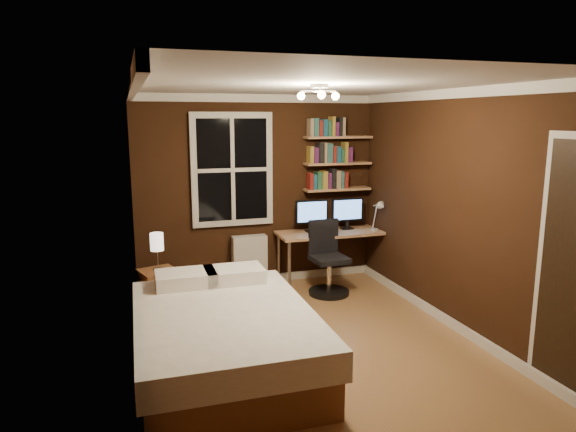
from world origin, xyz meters
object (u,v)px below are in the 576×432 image
object	(u,v)px
bed	(224,338)
nightstand	(159,291)
radiator	(250,261)
monitor_right	(347,214)
desk	(332,236)
office_chair	(328,267)
bedside_lamp	(157,252)
desk_lamp	(378,215)
monitor_left	(312,216)

from	to	relation	value
bed	nightstand	xyz separation A→B (m)	(-0.45, 1.63, -0.06)
radiator	monitor_right	world-z (taller)	monitor_right
desk	monitor_right	distance (m)	0.38
office_chair	nightstand	bearing A→B (deg)	176.29
bedside_lamp	nightstand	bearing A→B (deg)	0.00
desk_lamp	monitor_left	bearing A→B (deg)	163.52
radiator	monitor_left	distance (m)	1.02
bedside_lamp	monitor_right	world-z (taller)	monitor_right
bedside_lamp	monitor_right	size ratio (longest dim) A/B	0.96
desk	monitor_left	world-z (taller)	monitor_left
monitor_right	office_chair	xyz separation A→B (m)	(-0.47, -0.48, -0.57)
desk_lamp	office_chair	distance (m)	1.02
bed	office_chair	bearing A→B (deg)	45.51
monitor_left	office_chair	distance (m)	0.75
bedside_lamp	monitor_left	distance (m)	2.11
bed	office_chair	xyz separation A→B (m)	(1.64, 1.62, 0.05)
bed	bedside_lamp	size ratio (longest dim) A/B	4.85
nightstand	desk_lamp	bearing A→B (deg)	-12.41
bedside_lamp	office_chair	xyz separation A→B (m)	(2.09, -0.01, -0.36)
monitor_right	office_chair	world-z (taller)	monitor_right
desk_lamp	desk	bearing A→B (deg)	163.02
nightstand	bed	bearing A→B (deg)	-91.34
nightstand	monitor_right	world-z (taller)	monitor_right
monitor_right	bedside_lamp	bearing A→B (deg)	-169.63
monitor_left	office_chair	bearing A→B (deg)	-84.87
bedside_lamp	monitor_left	world-z (taller)	monitor_left
desk_lamp	nightstand	bearing A→B (deg)	-175.69
monitor_left	office_chair	world-z (taller)	monitor_left
bed	monitor_right	size ratio (longest dim) A/B	4.67
bed	monitor_right	world-z (taller)	monitor_right
radiator	monitor_left	xyz separation A→B (m)	(0.83, -0.11, 0.58)
nightstand	bedside_lamp	distance (m)	0.46
monitor_left	office_chair	xyz separation A→B (m)	(0.04, -0.48, -0.57)
bedside_lamp	monitor_right	distance (m)	2.61
bed	radiator	bearing A→B (deg)	71.81
monitor_right	bed	bearing A→B (deg)	-135.18
radiator	desk_lamp	bearing A→B (deg)	-11.94
desk_lamp	monitor_right	bearing A→B (deg)	142.80
radiator	desk_lamp	size ratio (longest dim) A/B	1.55
desk	desk_lamp	xyz separation A→B (m)	(0.58, -0.18, 0.28)
bed	office_chair	world-z (taller)	office_chair
desk	desk_lamp	distance (m)	0.66
nightstand	desk_lamp	world-z (taller)	desk_lamp
radiator	desk	size ratio (longest dim) A/B	0.46
office_chair	monitor_right	bearing A→B (deg)	41.99
desk	desk_lamp	bearing A→B (deg)	-16.98
office_chair	desk	bearing A→B (deg)	57.34
radiator	nightstand	bearing A→B (deg)	-154.62
nightstand	monitor_right	distance (m)	2.69
monitor_left	bedside_lamp	bearing A→B (deg)	-167.09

